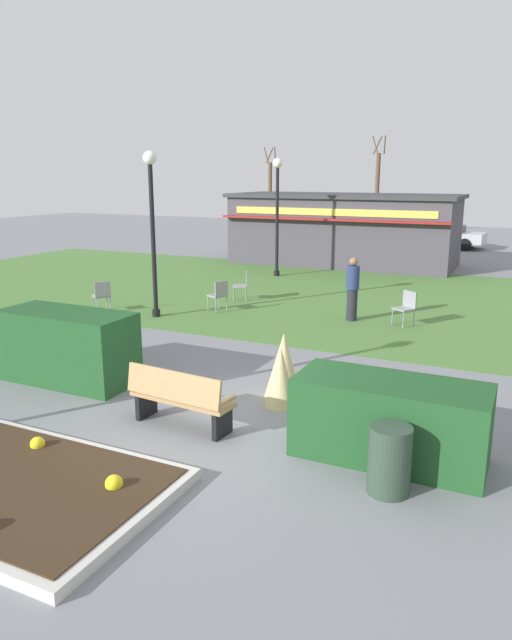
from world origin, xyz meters
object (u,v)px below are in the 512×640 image
park_bench (180,398)px  food_kiosk (343,229)px  lamppost_far (277,203)px  tree_left_bg (377,192)px  cafe_chair_west (219,293)px  tree_right_bg (270,193)px  lamppost_mid (152,215)px  parked_car_center_slot (442,236)px  parked_car_west_slot (354,232)px  person_strolling (353,289)px  cafe_chair_north (102,294)px  cafe_chair_east (406,305)px  cafe_chair_center (243,284)px  trash_bin (389,460)px

park_bench → food_kiosk: (-2.97, 17.57, 1.03)m
lamppost_far → tree_left_bg: (-0.80, 17.93, -0.01)m
cafe_chair_west → tree_right_bg: 27.53m
lamppost_mid → parked_car_center_slot: (4.62, 19.70, -2.11)m
lamppost_far → parked_car_west_slot: (-0.56, 12.14, -2.11)m
lamppost_far → tree_right_bg: size_ratio=0.77×
park_bench → person_strolling: (0.38, 7.78, 0.38)m
cafe_chair_north → parked_car_center_slot: bearing=72.5°
parked_car_west_slot → tree_left_bg: bearing=92.3°
parked_car_west_slot → tree_right_bg: (-8.46, 7.13, 1.86)m
cafe_chair_east → tree_right_bg: 29.16m
tree_right_bg → parked_car_center_slot: bearing=-28.1°
cafe_chair_east → person_strolling: person_strolling is taller
parked_car_west_slot → parked_car_center_slot: 4.89m
lamppost_mid → cafe_chair_center: 3.87m
lamppost_far → tree_right_bg: tree_right_bg is taller
park_bench → tree_right_bg: size_ratio=0.30×
parked_car_center_slot → food_kiosk: bearing=-110.6°
cafe_chair_north → tree_right_bg: (-7.06, 27.05, 1.98)m
food_kiosk → person_strolling: size_ratio=5.72×
lamppost_mid → trash_bin: size_ratio=5.12×
lamppost_mid → person_strolling: lamppost_mid is taller
lamppost_far → cafe_chair_east: bearing=-42.6°
tree_right_bg → lamppost_far: bearing=-64.9°
trash_bin → cafe_chair_east: size_ratio=0.96×
cafe_chair_west → tree_left_bg: (-1.78, 24.22, 2.21)m
lamppost_far → person_strolling: 7.58m
food_kiosk → parked_car_west_slot: bearing=103.2°
trash_bin → cafe_chair_center: size_ratio=0.96×
lamppost_mid → cafe_chair_north: lamppost_mid is taller
tree_left_bg → parked_car_center_slot: bearing=-48.5°
park_bench → cafe_chair_east: (1.79, 7.86, 0.05)m
cafe_chair_east → tree_left_bg: 24.60m
cafe_chair_center → tree_left_bg: 22.72m
trash_bin → parked_car_west_slot: bearing=107.4°
cafe_chair_center → parked_car_center_slot: bearing=78.4°
cafe_chair_west → tree_left_bg: 24.39m
cafe_chair_east → lamppost_mid: bearing=-162.9°
cafe_chair_west → cafe_chair_north: size_ratio=1.00×
trash_bin → cafe_chair_east: 8.49m
lamppost_mid → tree_left_bg: size_ratio=0.71×
cafe_chair_east → parked_car_west_slot: (-6.64, 17.73, 0.12)m
parked_car_west_slot → tree_right_bg: tree_right_bg is taller
park_bench → cafe_chair_west: bearing=114.8°
trash_bin → tree_right_bg: 37.20m
park_bench → cafe_chair_west: park_bench is taller
cafe_chair_west → parked_car_west_slot: bearing=94.8°
park_bench → trash_bin: (3.32, -0.49, -0.05)m
park_bench → cafe_chair_east: 8.06m
lamppost_mid → parked_car_center_slot: lamppost_mid is taller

